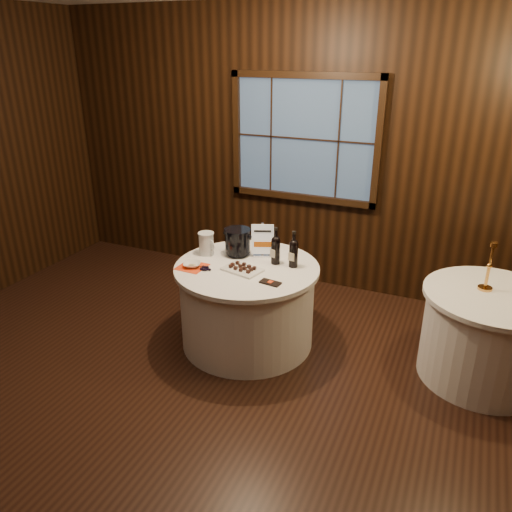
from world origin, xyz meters
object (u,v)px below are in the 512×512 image
at_px(port_bottle_left, 276,248).
at_px(brass_candlestick, 488,273).
at_px(ice_bucket, 238,242).
at_px(main_table, 247,304).
at_px(grape_bunch, 205,268).
at_px(port_bottle_right, 294,251).
at_px(cracker_bowl, 192,265).
at_px(sign_stand, 262,245).
at_px(glass_pitcher, 206,243).
at_px(chocolate_plate, 242,269).
at_px(chocolate_box, 270,283).
at_px(side_table, 486,336).

relative_size(port_bottle_left, brass_candlestick, 0.85).
bearing_deg(ice_bucket, main_table, -46.91).
height_order(port_bottle_left, grape_bunch, port_bottle_left).
bearing_deg(port_bottle_right, brass_candlestick, 15.96).
relative_size(port_bottle_left, grape_bunch, 2.18).
height_order(port_bottle_left, cracker_bowl, port_bottle_left).
relative_size(sign_stand, ice_bucket, 1.29).
bearing_deg(glass_pitcher, sign_stand, 42.10).
relative_size(grape_bunch, brass_candlestick, 0.39).
xyz_separation_m(main_table, grape_bunch, (-0.29, -0.23, 0.40)).
relative_size(main_table, sign_stand, 3.95).
bearing_deg(chocolate_plate, port_bottle_left, 52.13).
distance_m(port_bottle_right, chocolate_box, 0.42).
bearing_deg(cracker_bowl, brass_candlestick, 13.57).
distance_m(main_table, ice_bucket, 0.58).
relative_size(port_bottle_left, ice_bucket, 1.34).
distance_m(sign_stand, brass_candlestick, 1.89).
xyz_separation_m(port_bottle_left, glass_pitcher, (-0.66, -0.06, -0.04)).
height_order(glass_pitcher, cracker_bowl, glass_pitcher).
xyz_separation_m(port_bottle_left, chocolate_plate, (-0.20, -0.26, -0.13)).
distance_m(sign_stand, chocolate_plate, 0.37).
height_order(side_table, chocolate_plate, chocolate_plate).
relative_size(sign_stand, port_bottle_left, 0.96).
bearing_deg(chocolate_plate, chocolate_box, -23.06).
relative_size(main_table, brass_candlestick, 3.21).
relative_size(ice_bucket, chocolate_plate, 0.69).
relative_size(port_bottle_left, chocolate_box, 1.97).
bearing_deg(brass_candlestick, chocolate_box, -159.69).
bearing_deg(chocolate_plate, side_table, 11.37).
height_order(port_bottle_left, glass_pitcher, port_bottle_left).
bearing_deg(glass_pitcher, side_table, 28.89).
bearing_deg(chocolate_plate, brass_candlestick, 13.45).
bearing_deg(main_table, cracker_bowl, -153.94).
bearing_deg(grape_bunch, sign_stand, 55.61).
bearing_deg(sign_stand, port_bottle_right, -38.02).
xyz_separation_m(side_table, ice_bucket, (-2.18, -0.10, 0.52)).
distance_m(side_table, chocolate_box, 1.81).
bearing_deg(side_table, main_table, -171.47).
distance_m(side_table, grape_bunch, 2.39).
relative_size(main_table, port_bottle_left, 3.80).
distance_m(chocolate_plate, chocolate_box, 0.34).
xyz_separation_m(glass_pitcher, cracker_bowl, (0.02, -0.31, -0.08)).
xyz_separation_m(side_table, chocolate_plate, (-2.00, -0.40, 0.40)).
bearing_deg(ice_bucket, grape_bunch, -104.52).
height_order(side_table, port_bottle_left, port_bottle_left).
height_order(port_bottle_left, ice_bucket, port_bottle_left).
distance_m(port_bottle_right, cracker_bowl, 0.89).
relative_size(main_table, glass_pitcher, 6.05).
bearing_deg(ice_bucket, chocolate_plate, -57.75).
bearing_deg(chocolate_box, cracker_bowl, -174.42).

